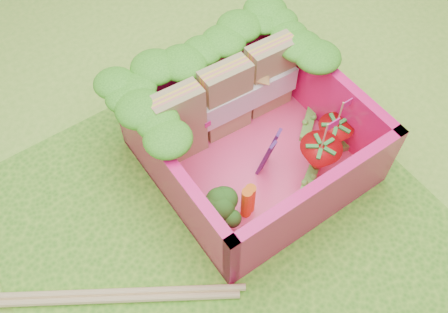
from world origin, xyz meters
TOP-DOWN VIEW (x-y plane):
  - ground at (0.00, 0.00)m, footprint 14.00×14.00m
  - placemat at (0.00, 0.00)m, footprint 2.60×2.60m
  - bento_floor at (0.47, 0.30)m, footprint 1.30×1.30m
  - bento_box at (0.47, 0.30)m, footprint 1.30×1.30m
  - lettuce_ruffle at (0.47, 0.78)m, footprint 1.43×0.83m
  - sandwich_stack at (0.47, 0.62)m, footprint 1.09×0.23m
  - broccoli at (0.00, -0.00)m, footprint 0.31×0.31m
  - carrot_sticks at (0.19, -0.02)m, footprint 0.11×0.09m
  - purple_wedges at (0.49, 0.17)m, footprint 0.15×0.10m
  - strawberry_left at (0.75, -0.04)m, footprint 0.27×0.27m
  - strawberry_right at (0.97, 0.05)m, footprint 0.24×0.24m
  - snap_peas at (0.86, 0.07)m, footprint 0.64×0.62m
  - chopsticks at (-1.00, 0.13)m, footprint 1.80×1.17m

SIDE VIEW (x-z plane):
  - ground at x=0.00m, z-range 0.00..0.00m
  - placemat at x=0.00m, z-range 0.00..0.03m
  - chopsticks at x=-1.00m, z-range 0.03..0.07m
  - bento_floor at x=0.47m, z-range 0.03..0.08m
  - snap_peas at x=0.86m, z-range 0.08..0.13m
  - strawberry_right at x=0.97m, z-range -0.03..0.45m
  - carrot_sticks at x=0.19m, z-range 0.08..0.35m
  - strawberry_left at x=0.75m, z-range -0.03..0.48m
  - broccoli at x=0.00m, z-range 0.13..0.39m
  - purple_wedges at x=0.49m, z-range 0.08..0.46m
  - bento_box at x=0.47m, z-range 0.03..0.58m
  - sandwich_stack at x=0.47m, z-range 0.07..0.67m
  - lettuce_ruffle at x=0.47m, z-range 0.58..0.69m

